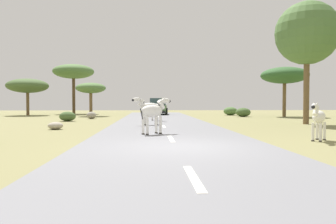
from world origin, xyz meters
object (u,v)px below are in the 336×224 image
object	(u,v)px
zebra_2	(154,112)
bush_0	(230,111)
tree_3	(285,76)
bush_1	(68,116)
tree_2	(28,86)
car_0	(158,107)
tree_4	(91,88)
tree_5	(74,72)
rock_3	(55,126)
rock_1	(91,115)
zebra_1	(318,118)
bush_2	(243,112)
zebra_0	(157,108)
tree_1	(307,34)
zebra_3	(149,108)

from	to	relation	value
zebra_2	bush_0	distance (m)	21.65
tree_3	bush_1	distance (m)	19.94
tree_2	car_0	bearing A→B (deg)	1.35
tree_4	tree_5	size ratio (longest dim) A/B	0.56
tree_2	rock_3	distance (m)	19.93
zebra_2	rock_1	world-z (taller)	zebra_2
car_0	zebra_1	bearing A→B (deg)	105.75
tree_2	bush_2	distance (m)	22.04
rock_1	bush_0	bearing A→B (deg)	26.24
tree_5	rock_1	size ratio (longest dim) A/B	7.51
tree_2	zebra_0	bearing A→B (deg)	-41.13
zebra_2	rock_3	xyz separation A→B (m)	(-4.87, 3.08, -0.79)
bush_2	tree_3	bearing A→B (deg)	0.25
zebra_2	tree_2	distance (m)	24.81
zebra_2	bush_2	world-z (taller)	zebra_2
tree_1	tree_2	xyz separation A→B (m)	(-22.36, 14.90, -2.55)
tree_3	bush_1	world-z (taller)	tree_3
car_0	tree_1	xyz separation A→B (m)	(8.81, -15.22, 4.74)
zebra_1	tree_5	bearing A→B (deg)	-21.58
zebra_1	car_0	size ratio (longest dim) A/B	0.31
tree_1	tree_2	size ratio (longest dim) A/B	1.79
zebra_1	tree_2	size ratio (longest dim) A/B	0.33
zebra_1	rock_3	world-z (taller)	zebra_1
car_0	bush_0	size ratio (longest dim) A/B	3.11
zebra_2	tree_1	xyz separation A→B (m)	(9.54, 6.24, 4.61)
bush_0	tree_3	bearing A→B (deg)	-38.66
rock_1	bush_1	bearing A→B (deg)	-107.95
zebra_0	tree_1	distance (m)	10.84
zebra_2	tree_2	xyz separation A→B (m)	(-12.82, 21.14, 2.07)
tree_1	bush_0	distance (m)	14.77
zebra_3	bush_2	distance (m)	14.20
zebra_2	zebra_1	bearing A→B (deg)	28.54
bush_2	zebra_0	bearing A→B (deg)	-139.98
tree_2	rock_3	bearing A→B (deg)	-66.23
car_0	zebra_3	bearing A→B (deg)	90.39
rock_1	tree_5	bearing A→B (deg)	109.16
zebra_1	bush_1	size ratio (longest dim) A/B	1.20
zebra_0	bush_2	size ratio (longest dim) A/B	1.13
bush_0	rock_3	bearing A→B (deg)	-127.74
tree_2	bush_2	size ratio (longest dim) A/B	3.04
zebra_3	rock_3	size ratio (longest dim) A/B	2.29
bush_2	rock_1	world-z (taller)	bush_2
bush_0	bush_1	xyz separation A→B (m)	(-14.26, -9.86, -0.08)
zebra_0	tree_5	xyz separation A→B (m)	(-9.45, 15.88, 3.95)
bush_0	bush_2	xyz separation A→B (m)	(0.34, -3.44, -0.01)
zebra_3	tree_5	bearing A→B (deg)	6.26
tree_1	zebra_3	bearing A→B (deg)	-175.36
tree_3	bush_0	size ratio (longest dim) A/B	3.26
tree_1	tree_3	bearing A→B (deg)	73.95
tree_1	bush_0	xyz separation A→B (m)	(-1.30, 13.77, -5.16)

